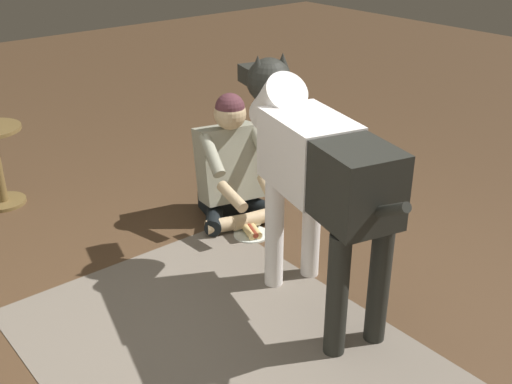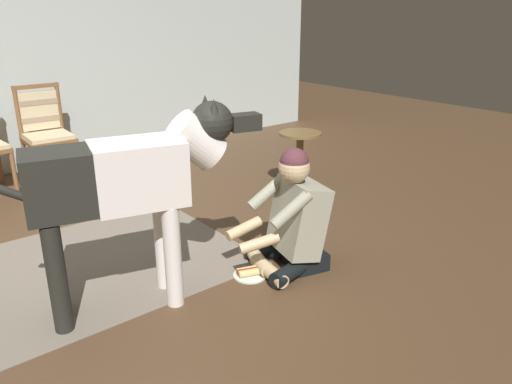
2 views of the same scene
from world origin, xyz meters
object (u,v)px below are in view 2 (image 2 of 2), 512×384
person_sitting_on_floor (292,220)px  large_dog (129,181)px  dining_chair_right_of_pair (45,128)px  hot_dog_on_plate (250,272)px  round_side_table (300,155)px

person_sitting_on_floor → large_dog: bearing=165.7°
dining_chair_right_of_pair → person_sitting_on_floor: dining_chair_right_of_pair is taller
large_dog → hot_dog_on_plate: 1.07m
person_sitting_on_floor → round_side_table: person_sitting_on_floor is taller
dining_chair_right_of_pair → person_sitting_on_floor: 3.13m
large_dog → round_side_table: 2.43m
large_dog → hot_dog_on_plate: bearing=-14.3°
large_dog → dining_chair_right_of_pair: bearing=82.2°
person_sitting_on_floor → round_side_table: bearing=44.5°
dining_chair_right_of_pair → hot_dog_on_plate: (0.35, -2.98, -0.52)m
round_side_table → dining_chair_right_of_pair: bearing=134.0°
hot_dog_on_plate → round_side_table: (1.49, 1.08, 0.32)m
dining_chair_right_of_pair → large_dog: size_ratio=0.64×
person_sitting_on_floor → large_dog: (-1.03, 0.26, 0.44)m
dining_chair_right_of_pair → round_side_table: 2.65m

